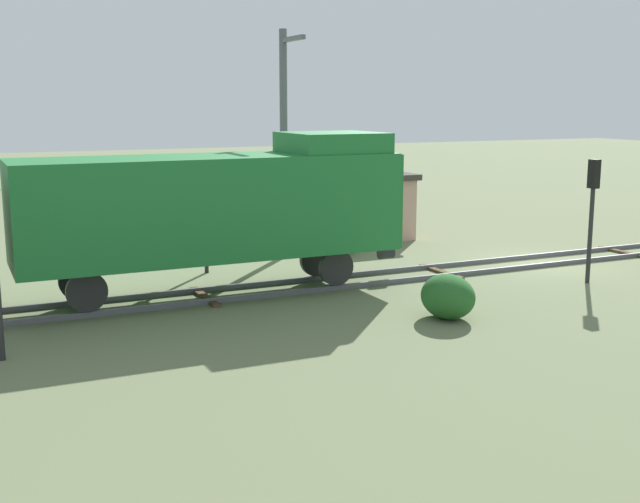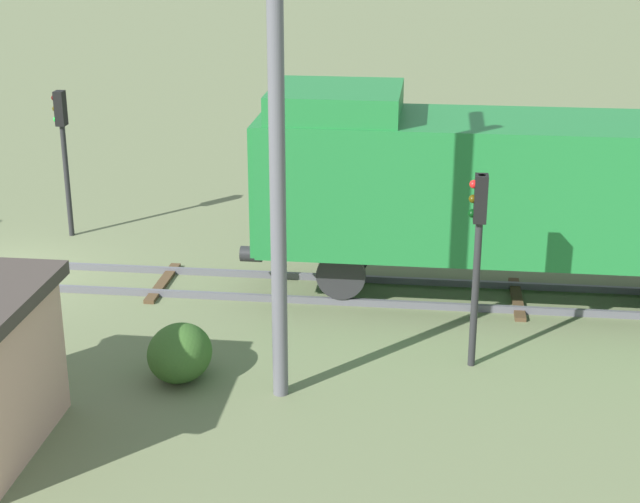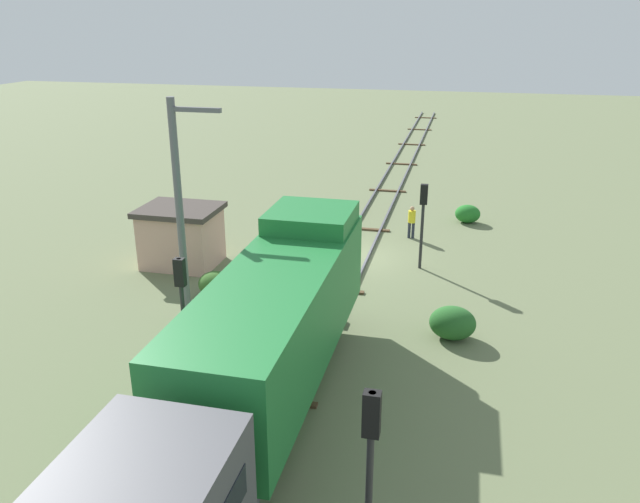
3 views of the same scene
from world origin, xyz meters
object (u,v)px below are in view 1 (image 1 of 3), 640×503
Objects in this scene: traffic_signal_near at (593,197)px; traffic_signal_mid at (205,194)px; catenary_mast at (284,139)px; relay_hut at (370,204)px; locomotive at (218,204)px.

traffic_signal_near reaches higher than traffic_signal_mid.
traffic_signal_near is at bearing -122.06° from traffic_signal_mid.
catenary_mast is (8.14, 7.03, 1.62)m from traffic_signal_near.
relay_hut is at bearing -62.83° from catenary_mast.
locomotive is 11.90m from relay_hut.
relay_hut is (4.10, -8.49, -1.29)m from traffic_signal_mid.
catenary_mast is (1.54, -3.50, 1.67)m from traffic_signal_mid.
catenary_mast reaches higher than traffic_signal_near.
traffic_signal_near is 0.48× the size of catenary_mast.
traffic_signal_near is at bearing -105.97° from locomotive.
locomotive is 1.41× the size of catenary_mast.
catenary_mast reaches higher than locomotive.
catenary_mast is (4.94, -4.14, 1.58)m from locomotive.
relay_hut is at bearing -64.22° from traffic_signal_mid.
locomotive is 3.02× the size of traffic_signal_mid.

